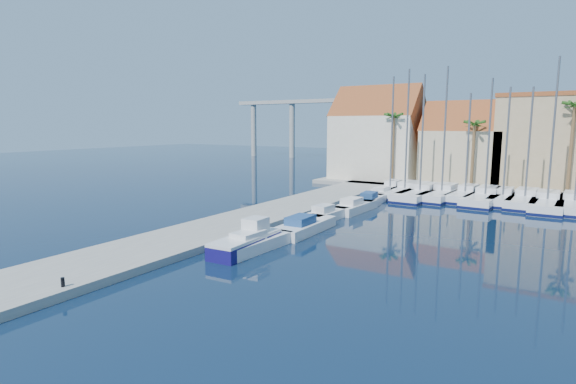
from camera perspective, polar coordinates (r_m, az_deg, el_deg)
name	(u,v)px	position (r m, az deg, el deg)	size (l,w,h in m)	color
ground	(222,297)	(22.56, -8.35, -13.08)	(260.00, 260.00, 0.00)	black
quay_west	(244,221)	(38.01, -5.62, -3.70)	(6.00, 77.00, 0.50)	gray
shore_north	(530,189)	(64.54, 28.34, 0.36)	(54.00, 16.00, 0.50)	gray
bollard	(63,282)	(24.69, -26.69, -10.19)	(0.18, 0.18, 0.46)	black
fishing_boat	(247,241)	(29.86, -5.20, -6.23)	(2.22, 5.99, 2.07)	#150F5B
motorboat_west_0	(254,243)	(30.06, -4.39, -6.47)	(2.35, 6.40, 1.40)	white
motorboat_west_1	(304,226)	(34.89, 2.05, -4.34)	(2.31, 6.88, 1.40)	white
motorboat_west_2	(326,214)	(39.57, 4.86, -2.82)	(2.08, 5.64, 1.40)	white
motorboat_west_3	(354,206)	(43.64, 8.40, -1.82)	(2.33, 6.44, 1.40)	white
motorboat_west_4	(370,200)	(47.63, 10.42, -1.00)	(2.26, 5.87, 1.40)	white
motorboat_west_5	(383,194)	(51.87, 12.03, -0.27)	(2.10, 5.59, 1.40)	white
sailboat_0	(391,189)	(55.66, 12.98, 0.43)	(2.19, 8.20, 13.82)	white
sailboat_1	(407,190)	(54.79, 14.82, 0.19)	(3.26, 10.52, 14.51)	white
sailboat_2	(422,193)	(53.56, 16.64, -0.10)	(3.89, 12.03, 13.75)	white
sailboat_3	(443,193)	(53.74, 19.12, -0.16)	(3.53, 10.76, 14.53)	white
sailboat_4	(466,194)	(53.90, 21.71, -0.29)	(3.20, 9.45, 11.65)	white
sailboat_5	(486,197)	(52.90, 23.90, -0.58)	(3.83, 11.62, 13.04)	white
sailboat_6	(503,198)	(52.97, 25.68, -0.65)	(2.40, 8.75, 12.10)	white
sailboat_7	(526,199)	(53.02, 27.93, -0.83)	(3.28, 10.75, 12.05)	white
sailboat_8	(547,202)	(52.02, 30.08, -1.12)	(3.03, 11.14, 14.73)	white
sailboat_9	(575,204)	(52.52, 32.60, -1.26)	(3.37, 11.08, 12.69)	white
building_0	(378,137)	(67.26, 11.33, 6.87)	(12.30, 9.00, 13.50)	beige
building_1	(464,148)	(64.08, 21.43, 5.28)	(10.30, 8.00, 11.00)	#C4B38A
building_2	(562,142)	(63.97, 31.41, 5.48)	(14.20, 10.20, 11.50)	tan
palm_0	(394,119)	(61.19, 13.28, 9.05)	(2.60, 2.60, 10.15)	brown
palm_1	(475,126)	(58.74, 22.61, 7.74)	(2.60, 2.60, 9.15)	brown
palm_2	(575,108)	(57.96, 32.62, 8.92)	(2.60, 2.60, 11.15)	brown
viaduct	(316,117)	(111.25, 3.61, 9.52)	(48.00, 2.20, 14.45)	#9E9E99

